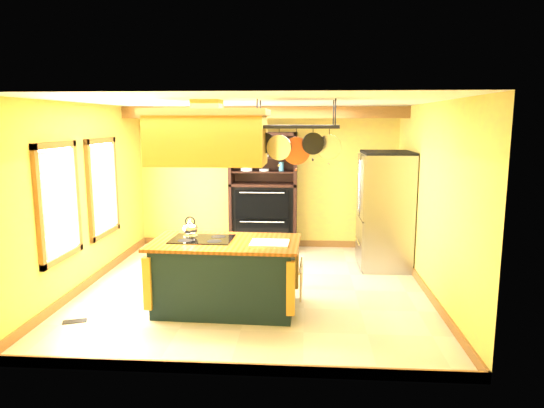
# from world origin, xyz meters

# --- Properties ---
(floor) EXTENTS (5.00, 5.00, 0.00)m
(floor) POSITION_xyz_m (0.00, 0.00, 0.00)
(floor) COLOR beige
(floor) RESTS_ON ground
(ceiling) EXTENTS (5.00, 5.00, 0.00)m
(ceiling) POSITION_xyz_m (0.00, 0.00, 2.70)
(ceiling) COLOR white
(ceiling) RESTS_ON wall_back
(wall_back) EXTENTS (5.00, 0.02, 2.70)m
(wall_back) POSITION_xyz_m (0.00, 2.50, 1.35)
(wall_back) COLOR gold
(wall_back) RESTS_ON floor
(wall_front) EXTENTS (5.00, 0.02, 2.70)m
(wall_front) POSITION_xyz_m (0.00, -2.50, 1.35)
(wall_front) COLOR gold
(wall_front) RESTS_ON floor
(wall_left) EXTENTS (0.02, 5.00, 2.70)m
(wall_left) POSITION_xyz_m (-2.50, 0.00, 1.35)
(wall_left) COLOR gold
(wall_left) RESTS_ON floor
(wall_right) EXTENTS (0.02, 5.00, 2.70)m
(wall_right) POSITION_xyz_m (2.50, 0.00, 1.35)
(wall_right) COLOR gold
(wall_right) RESTS_ON floor
(ceiling_beam) EXTENTS (5.00, 0.15, 0.20)m
(ceiling_beam) POSITION_xyz_m (0.00, 1.70, 2.59)
(ceiling_beam) COLOR olive
(ceiling_beam) RESTS_ON ceiling
(window_near) EXTENTS (0.06, 1.06, 1.56)m
(window_near) POSITION_xyz_m (-2.47, -0.80, 1.40)
(window_near) COLOR olive
(window_near) RESTS_ON wall_left
(window_far) EXTENTS (0.06, 1.06, 1.56)m
(window_far) POSITION_xyz_m (-2.47, 0.60, 1.40)
(window_far) COLOR olive
(window_far) RESTS_ON wall_left
(kitchen_island) EXTENTS (1.93, 1.11, 1.11)m
(kitchen_island) POSITION_xyz_m (-0.28, -0.83, 0.47)
(kitchen_island) COLOR black
(kitchen_island) RESTS_ON floor
(range_hood) EXTENTS (1.51, 0.86, 0.80)m
(range_hood) POSITION_xyz_m (-0.48, -0.83, 2.26)
(range_hood) COLOR orange
(range_hood) RESTS_ON ceiling
(pot_rack) EXTENTS (1.10, 0.51, 0.80)m
(pot_rack) POSITION_xyz_m (0.63, -0.82, 2.27)
(pot_rack) COLOR black
(pot_rack) RESTS_ON ceiling
(refrigerator) EXTENTS (0.83, 0.98, 1.91)m
(refrigerator) POSITION_xyz_m (2.07, 1.26, 0.93)
(refrigerator) COLOR #9A9DA2
(refrigerator) RESTS_ON floor
(hutch) EXTENTS (1.27, 0.58, 2.24)m
(hutch) POSITION_xyz_m (-0.05, 2.26, 0.87)
(hutch) COLOR black
(hutch) RESTS_ON floor
(floor_register) EXTENTS (0.30, 0.21, 0.01)m
(floor_register) POSITION_xyz_m (-2.08, -1.37, 0.01)
(floor_register) COLOR black
(floor_register) RESTS_ON floor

